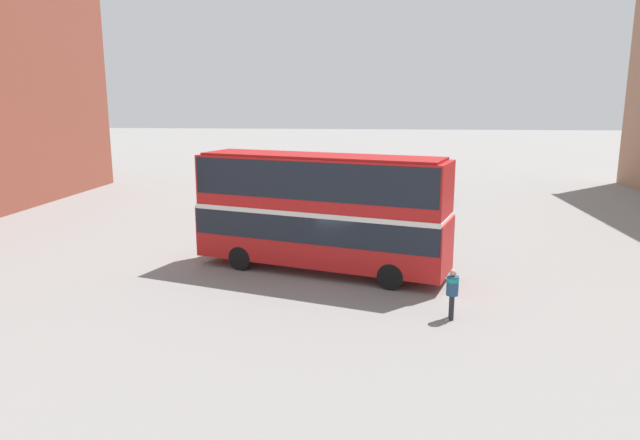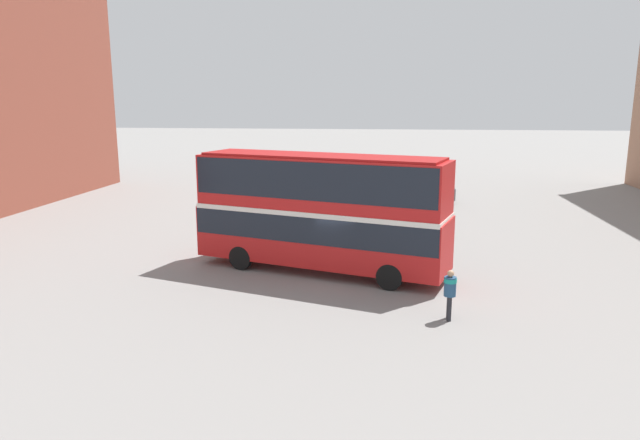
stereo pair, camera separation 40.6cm
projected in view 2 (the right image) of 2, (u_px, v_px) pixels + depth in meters
The scene contains 5 objects.
ground_plane at pixel (348, 276), 23.04m from camera, with size 240.00×240.00×0.00m, color gray.
double_decker_bus at pixel (320, 206), 23.16m from camera, with size 10.74×5.47×4.84m.
pedestrian_foreground at pixel (450, 290), 18.29m from camera, with size 0.44×0.44×1.67m.
parked_car_kerb_near at pixel (422, 190), 39.62m from camera, with size 4.36×1.77×1.67m.
parked_car_kerb_far at pixel (383, 208), 33.23m from camera, with size 4.47×2.74×1.58m.
Camera 2 is at (1.48, -22.06, 6.97)m, focal length 32.00 mm.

